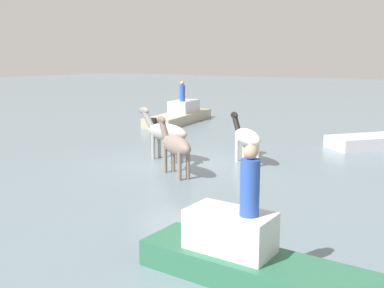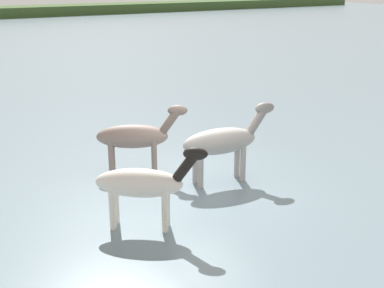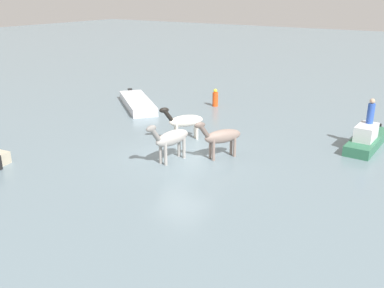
% 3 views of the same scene
% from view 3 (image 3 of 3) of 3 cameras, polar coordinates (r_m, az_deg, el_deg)
% --- Properties ---
extents(ground_plane, '(143.77, 143.77, 0.00)m').
position_cam_3_polar(ground_plane, '(19.42, -1.50, -1.82)').
color(ground_plane, slate).
extents(horse_dark_mare, '(2.46, 0.84, 1.90)m').
position_cam_3_polar(horse_dark_mare, '(18.70, -2.80, 0.72)').
color(horse_dark_mare, '#9E9993').
rests_on(horse_dark_mare, ground_plane).
extents(horse_chestnut_trailing, '(2.18, 1.46, 1.80)m').
position_cam_3_polar(horse_chestnut_trailing, '(19.14, 3.86, 0.97)').
color(horse_chestnut_trailing, gray).
rests_on(horse_chestnut_trailing, ground_plane).
extents(horse_dun_straggler, '(1.99, 1.64, 1.75)m').
position_cam_3_polar(horse_dun_straggler, '(21.48, -0.99, 3.02)').
color(horse_dun_straggler, silver).
rests_on(horse_dun_straggler, ground_plane).
extents(boat_skiff_near, '(4.34, 1.24, 1.32)m').
position_cam_3_polar(boat_skiff_near, '(22.34, 21.99, 0.45)').
color(boat_skiff_near, '#2D6B4C').
rests_on(boat_skiff_near, ground_plane).
extents(boat_motor_center, '(4.57, 5.10, 0.76)m').
position_cam_3_polar(boat_motor_center, '(28.19, -7.18, 5.24)').
color(boat_motor_center, silver).
rests_on(boat_motor_center, ground_plane).
extents(person_watcher_seated, '(0.32, 0.32, 1.19)m').
position_cam_3_polar(person_watcher_seated, '(21.90, 22.45, 3.91)').
color(person_watcher_seated, '#2D51B2').
rests_on(person_watcher_seated, boat_skiff_near).
extents(buoy_channel_marker, '(0.36, 0.36, 1.14)m').
position_cam_3_polar(buoy_channel_marker, '(28.07, 3.08, 6.00)').
color(buoy_channel_marker, '#E54C19').
rests_on(buoy_channel_marker, ground_plane).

